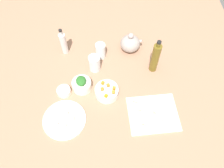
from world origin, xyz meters
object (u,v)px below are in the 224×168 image
object	(u,v)px
bottle_1	(64,43)
drinking_glass_1	(95,63)
teapot	(130,43)
bowl_carrots	(107,92)
bowl_small_side	(64,91)
plate_tofu	(64,120)
bottle_0	(155,58)
drinking_glass_0	(101,51)
cutting_board	(153,114)
bowl_greens	(82,85)

from	to	relation	value
bottle_1	drinking_glass_1	xyz separation A→B (cm)	(20.86, -15.75, -3.19)
teapot	drinking_glass_1	bearing A→B (deg)	-147.52
bowl_carrots	bowl_small_side	size ratio (longest dim) A/B	1.71
plate_tofu	bottle_0	xyz separation A→B (cm)	(57.57, 34.92, 11.42)
bowl_small_side	drinking_glass_0	size ratio (longest dim) A/B	0.74
cutting_board	drinking_glass_0	bearing A→B (deg)	123.29
teapot	bowl_carrots	bearing A→B (deg)	-116.03
bottle_1	drinking_glass_1	size ratio (longest dim) A/B	1.82
cutting_board	plate_tofu	size ratio (longest dim) A/B	1.15
bowl_greens	teapot	bearing A→B (deg)	42.73
plate_tofu	teapot	world-z (taller)	teapot
bottle_0	drinking_glass_0	xyz separation A→B (cm)	(-34.92, 12.63, -6.21)
drinking_glass_0	drinking_glass_1	world-z (taller)	drinking_glass_1
cutting_board	bowl_small_side	size ratio (longest dim) A/B	3.42
bowl_carrots	drinking_glass_1	world-z (taller)	drinking_glass_1
plate_tofu	drinking_glass_0	world-z (taller)	drinking_glass_0
plate_tofu	bowl_greens	distance (cm)	24.46
bowl_small_side	bowl_greens	bearing A→B (deg)	15.57
teapot	bottle_0	bearing A→B (deg)	-52.16
teapot	bottle_0	size ratio (longest dim) A/B	0.58
bowl_greens	drinking_glass_1	xyz separation A→B (cm)	(8.37, 14.92, 2.71)
drinking_glass_1	bottle_1	bearing A→B (deg)	142.94
bowl_greens	bottle_1	bearing A→B (deg)	112.16
bottle_0	drinking_glass_1	world-z (taller)	bottle_0
cutting_board	plate_tofu	bearing A→B (deg)	-178.67
bowl_small_side	teapot	size ratio (longest dim) A/B	0.55
drinking_glass_1	teapot	bearing A→B (deg)	32.48
bowl_greens	bowl_small_side	xyz separation A→B (cm)	(-11.48, -3.20, -1.41)
bowl_carrots	teapot	distance (cm)	40.56
drinking_glass_0	cutting_board	bearing A→B (deg)	-56.71
bowl_small_side	bottle_1	world-z (taller)	bottle_1
plate_tofu	drinking_glass_0	distance (cm)	52.93
plate_tofu	bottle_0	world-z (taller)	bottle_0
bowl_small_side	bottle_1	size ratio (longest dim) A/B	0.40
plate_tofu	bowl_greens	world-z (taller)	bowl_greens
drinking_glass_0	bowl_small_side	bearing A→B (deg)	-129.99
cutting_board	drinking_glass_1	size ratio (longest dim) A/B	2.50
bowl_greens	drinking_glass_0	distance (cm)	28.48
cutting_board	drinking_glass_0	size ratio (longest dim) A/B	2.54
teapot	drinking_glass_0	size ratio (longest dim) A/B	1.34
cutting_board	bottle_1	size ratio (longest dim) A/B	1.37
plate_tofu	bottle_0	distance (cm)	68.30
teapot	drinking_glass_1	world-z (taller)	teapot
teapot	bottle_0	distance (cm)	23.61
bowl_carrots	bowl_small_side	bearing A→B (deg)	175.27
bottle_0	bottle_1	size ratio (longest dim) A/B	1.26
cutting_board	drinking_glass_1	distance (cm)	50.08
drinking_glass_0	drinking_glass_1	bearing A→B (deg)	-111.66
bowl_greens	drinking_glass_0	size ratio (longest dim) A/B	1.04
plate_tofu	bottle_0	bearing A→B (deg)	31.24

